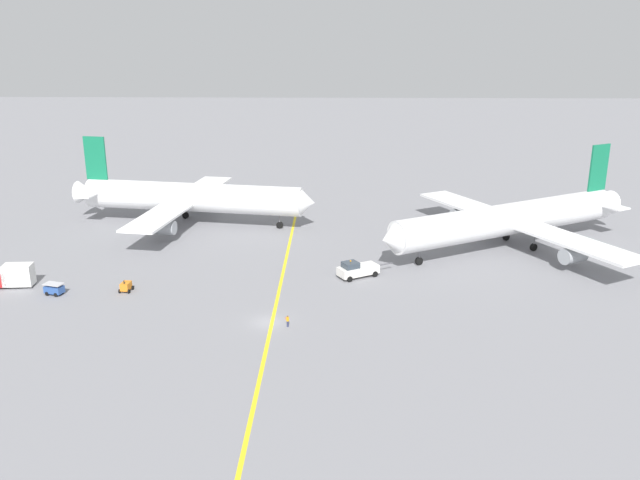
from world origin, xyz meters
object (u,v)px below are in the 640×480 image
Objects in this scene: pushback_tug at (357,269)px; gse_gpu_cart_small at (126,286)px; airliner_at_gate_left at (191,198)px; airliner_being_pushed at (510,220)px; ground_crew_ramp_agent_by_cones at (288,321)px; gse_catering_truck_tall at (14,276)px; gse_baggage_cart_near_cluster at (54,289)px.

pushback_tug is 4.04× the size of gse_gpu_cart_small.
airliner_at_gate_left is 36.12m from gse_gpu_cart_small.
airliner_at_gate_left reaches higher than airliner_being_pushed.
gse_gpu_cart_small is 27.28m from ground_crew_ramp_agent_by_cones.
gse_catering_truck_tall reaches higher than ground_crew_ramp_agent_by_cones.
ground_crew_ramp_agent_by_cones is (24.70, -11.58, 0.02)m from gse_gpu_cart_small.
ground_crew_ramp_agent_by_cones is at bearing -64.75° from airliner_at_gate_left.
gse_catering_truck_tall is at bearing 162.72° from ground_crew_ramp_agent_by_cones.
airliner_at_gate_left is at bearing 60.17° from gse_catering_truck_tall.
gse_baggage_cart_near_cluster reaches higher than ground_crew_ramp_agent_by_cones.
gse_catering_truck_tall is (-19.65, -34.28, -3.56)m from airliner_at_gate_left.
pushback_tug is at bearing 10.53° from gse_baggage_cart_near_cluster.
gse_catering_truck_tall is (-78.54, -20.47, -3.43)m from airliner_being_pushed.
gse_baggage_cart_near_cluster is (-12.46, -37.22, -4.46)m from airliner_at_gate_left.
airliner_at_gate_left reaches higher than gse_gpu_cart_small.
airliner_being_pushed is 21.37× the size of gse_gpu_cart_small.
airliner_being_pushed is (58.89, -13.81, -0.13)m from airliner_at_gate_left.
airliner_at_gate_left is 39.50m from gse_baggage_cart_near_cluster.
airliner_being_pushed is at bearing 29.30° from pushback_tug.
airliner_being_pushed is at bearing 18.17° from gse_baggage_cart_near_cluster.
gse_gpu_cart_small is at bearing 8.28° from gse_baggage_cart_near_cluster.
airliner_at_gate_left is at bearing 137.71° from pushback_tug.
pushback_tug is 45.07m from gse_baggage_cart_near_cluster.
ground_crew_ramp_agent_by_cones is (41.98, -13.06, -0.94)m from gse_catering_truck_tall.
gse_catering_truck_tall is 43.97m from ground_crew_ramp_agent_by_cones.
gse_baggage_cart_near_cluster is 36.22m from ground_crew_ramp_agent_by_cones.
gse_baggage_cart_near_cluster is at bearing -169.47° from pushback_tug.
airliner_at_gate_left is at bearing 166.80° from airliner_being_pushed.
gse_catering_truck_tall is at bearing 175.11° from gse_gpu_cart_small.
airliner_being_pushed is 30.35× the size of ground_crew_ramp_agent_by_cones.
airliner_being_pushed is 75.21m from gse_baggage_cart_near_cluster.
airliner_being_pushed reaches higher than gse_catering_truck_tall.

